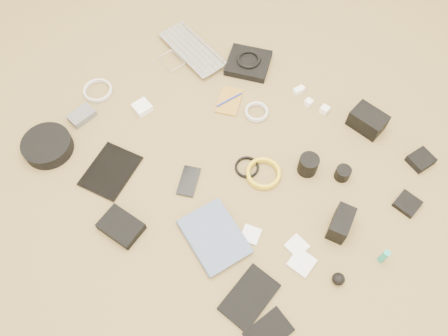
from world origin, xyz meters
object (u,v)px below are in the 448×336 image
Objects in this scene: laptop at (183,56)px; phone at (189,181)px; tablet at (111,171)px; dslr_camera at (368,121)px; paperback at (192,250)px; headphone_case at (48,146)px.

phone is (0.42, -0.51, -0.01)m from laptop.
phone is at bearing 17.58° from tablet.
laptop is 0.66m from tablet.
paperback is (-0.27, -0.85, -0.03)m from dslr_camera.
dslr_camera is 0.57× the size of paperback.
dslr_camera is 1.31m from headphone_case.
headphone_case is (-1.01, -0.84, -0.01)m from dslr_camera.
phone is 0.65× the size of headphone_case.
laptop is at bearing 92.70° from tablet.
tablet is 0.89× the size of paperback.
headphone_case reaches higher than phone.
phone is at bearing 20.35° from headphone_case.
headphone_case is (-0.56, -0.21, 0.02)m from phone.
headphone_case is 0.74m from paperback.
laptop reaches higher than phone.
dslr_camera is 1.07m from tablet.
dslr_camera reaches higher than phone.
dslr_camera is at bearing 37.82° from tablet.
dslr_camera is at bearing 32.51° from phone.
tablet is 0.31m from phone.
headphone_case is at bearing -175.68° from tablet.
phone is 0.52× the size of paperback.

